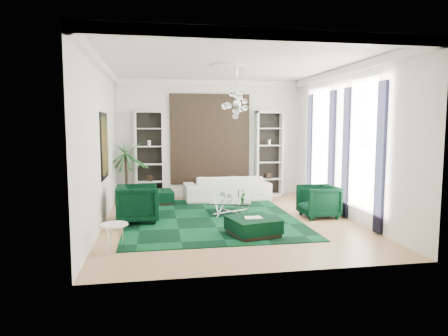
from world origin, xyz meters
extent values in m
cube|color=tan|center=(0.00, 0.00, -0.01)|extent=(6.00, 7.00, 0.02)
cube|color=white|center=(0.00, 0.00, 3.81)|extent=(6.00, 7.00, 0.02)
cube|color=silver|center=(0.00, 3.51, 1.90)|extent=(6.00, 0.02, 3.80)
cube|color=silver|center=(0.00, -3.51, 1.90)|extent=(6.00, 0.02, 3.80)
cube|color=silver|center=(-3.01, 0.00, 1.90)|extent=(0.02, 7.00, 3.80)
cube|color=silver|center=(3.01, 0.00, 1.90)|extent=(0.02, 7.00, 3.80)
cylinder|color=white|center=(0.00, 0.30, 3.77)|extent=(0.90, 0.90, 0.05)
cube|color=black|center=(0.00, 3.46, 1.90)|extent=(2.50, 0.06, 2.80)
cube|color=black|center=(-2.97, 0.60, 1.85)|extent=(0.04, 1.30, 1.60)
cube|color=white|center=(2.99, -0.90, 1.90)|extent=(0.03, 1.10, 2.90)
cube|color=black|center=(2.96, -1.68, 1.65)|extent=(0.07, 0.30, 3.25)
cube|color=black|center=(2.96, -0.12, 1.65)|extent=(0.07, 0.30, 3.25)
cube|color=white|center=(2.99, 1.50, 1.90)|extent=(0.03, 1.10, 2.90)
cube|color=black|center=(2.96, 0.72, 1.65)|extent=(0.07, 0.30, 3.25)
cube|color=black|center=(2.96, 2.28, 1.65)|extent=(0.07, 0.30, 3.25)
cube|color=black|center=(-0.41, 0.43, 0.01)|extent=(4.20, 5.00, 0.02)
imported|color=white|center=(0.44, 2.79, 0.39)|extent=(2.70, 1.15, 0.78)
imported|color=black|center=(-2.21, 0.30, 0.46)|extent=(1.05, 1.03, 0.91)
imported|color=black|center=(2.32, 0.06, 0.41)|extent=(0.93, 0.90, 0.82)
cube|color=black|center=(-1.73, 2.47, 0.20)|extent=(0.99, 0.99, 0.40)
cube|color=black|center=(0.27, -1.34, 0.19)|extent=(1.15, 1.15, 0.38)
cube|color=white|center=(0.27, -1.34, 0.39)|extent=(0.37, 0.25, 0.03)
cylinder|color=white|center=(-2.55, -1.91, 0.25)|extent=(0.53, 0.53, 0.50)
imported|color=#19591E|center=(0.46, 0.53, 0.49)|extent=(0.14, 0.11, 0.24)
camera|label=1|loc=(-1.76, -9.44, 2.35)|focal=32.00mm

